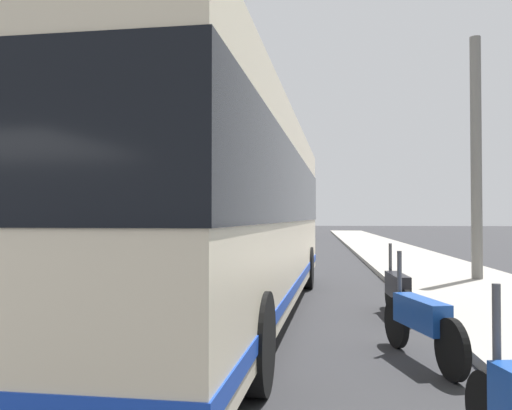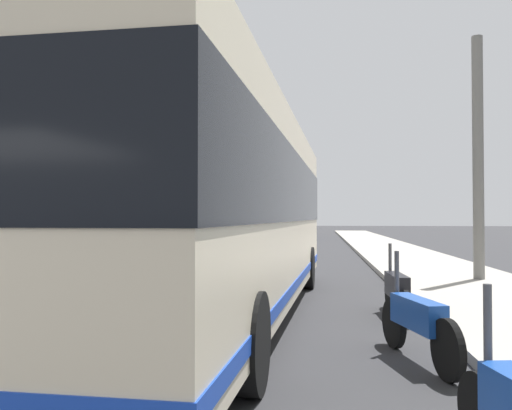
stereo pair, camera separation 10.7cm
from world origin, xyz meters
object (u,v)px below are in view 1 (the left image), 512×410
(coach_bus, at_px, (226,206))
(car_ahead_same_lane, at_px, (294,230))
(utility_pole, at_px, (476,160))
(motorcycle_angled, at_px, (421,322))
(car_oncoming, at_px, (230,231))
(motorcycle_nearest_curb, at_px, (397,290))

(coach_bus, bearing_deg, car_ahead_same_lane, 3.10)
(coach_bus, xyz_separation_m, utility_pole, (5.23, -5.65, 1.29))
(coach_bus, bearing_deg, motorcycle_angled, -130.46)
(motorcycle_angled, bearing_deg, car_oncoming, -1.31)
(coach_bus, height_order, car_ahead_same_lane, coach_bus)
(car_ahead_same_lane, bearing_deg, motorcycle_angled, -178.09)
(car_oncoming, height_order, car_ahead_same_lane, car_oncoming)
(car_oncoming, xyz_separation_m, utility_pole, (-25.43, -10.46, 2.46))
(motorcycle_angled, distance_m, car_ahead_same_lane, 38.04)
(coach_bus, relative_size, motorcycle_angled, 5.97)
(car_ahead_same_lane, height_order, utility_pole, utility_pole)
(motorcycle_angled, xyz_separation_m, motorcycle_nearest_curb, (3.03, -0.18, -0.02))
(car_ahead_same_lane, bearing_deg, car_oncoming, 132.76)
(motorcycle_nearest_curb, relative_size, car_ahead_same_lane, 0.49)
(motorcycle_angled, distance_m, utility_pole, 8.77)
(motorcycle_angled, bearing_deg, coach_bus, 32.63)
(car_oncoming, xyz_separation_m, car_ahead_same_lane, (4.67, -4.62, -0.07))
(motorcycle_angled, height_order, car_ahead_same_lane, car_ahead_same_lane)
(coach_bus, relative_size, motorcycle_nearest_curb, 5.89)
(motorcycle_nearest_curb, relative_size, utility_pole, 0.33)
(coach_bus, height_order, utility_pole, utility_pole)
(car_oncoming, bearing_deg, car_ahead_same_lane, 138.74)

